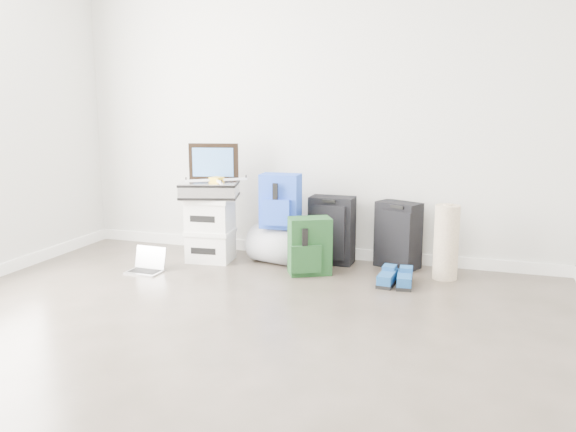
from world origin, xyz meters
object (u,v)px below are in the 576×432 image
(briefcase, at_px, (209,190))
(large_suitcase, at_px, (332,230))
(duffel_bag, at_px, (281,245))
(carry_on, at_px, (398,235))
(boxes_stack, at_px, (210,229))
(laptop, at_px, (147,266))

(briefcase, height_order, large_suitcase, briefcase)
(duffel_bag, xyz_separation_m, carry_on, (0.98, 0.21, 0.12))
(boxes_stack, relative_size, briefcase, 1.17)
(carry_on, bearing_deg, duffel_bag, -143.85)
(briefcase, bearing_deg, laptop, -142.86)
(carry_on, bearing_deg, boxes_stack, -145.32)
(duffel_bag, bearing_deg, briefcase, -156.64)
(duffel_bag, height_order, laptop, duffel_bag)
(briefcase, bearing_deg, large_suitcase, -2.14)
(duffel_bag, bearing_deg, carry_on, 27.13)
(boxes_stack, relative_size, duffel_bag, 1.06)
(boxes_stack, relative_size, large_suitcase, 0.96)
(briefcase, height_order, laptop, briefcase)
(large_suitcase, distance_m, laptop, 1.62)
(carry_on, height_order, laptop, carry_on)
(boxes_stack, height_order, carry_on, boxes_stack)
(carry_on, bearing_deg, briefcase, -145.32)
(duffel_bag, height_order, large_suitcase, large_suitcase)
(carry_on, bearing_deg, laptop, -134.14)
(large_suitcase, xyz_separation_m, laptop, (-1.41, -0.76, -0.25))
(boxes_stack, bearing_deg, carry_on, 4.72)
(carry_on, bearing_deg, large_suitcase, -152.25)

